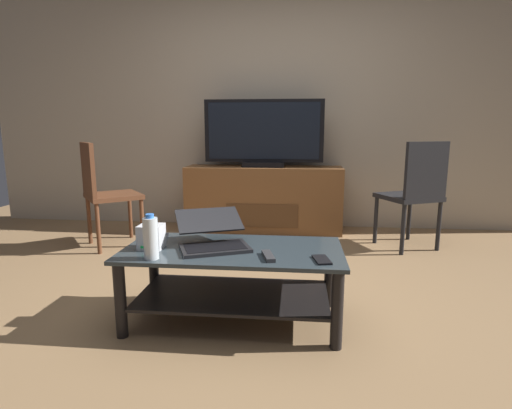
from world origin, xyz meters
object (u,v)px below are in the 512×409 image
Objects in this scene: tv_remote at (158,237)px; soundbar_remote at (268,256)px; router_box at (151,237)px; water_bottle_near at (151,238)px; dining_chair at (415,190)px; media_cabinet at (264,199)px; cell_phone at (322,260)px; coffee_table at (233,271)px; television at (264,135)px; laptop at (212,236)px; side_chair at (103,189)px.

tv_remote is 0.73m from soundbar_remote.
router_box is 0.57× the size of water_bottle_near.
dining_chair reaches higher than soundbar_remote.
media_cabinet is 11.45× the size of cell_phone.
coffee_table is at bearing 149.24° from cell_phone.
television is 7.53× the size of tv_remote.
television is 2.39× the size of laptop.
side_chair is (-1.38, 1.30, 0.24)m from coffee_table.
cell_phone is (0.59, -0.19, -0.05)m from laptop.
coffee_table is 1.24× the size of dining_chair.
side_chair is (-1.37, -0.74, 0.19)m from media_cabinet.
side_chair reaches higher than laptop.
television reaches higher than coffee_table.
cell_phone is (0.47, -2.21, 0.09)m from media_cabinet.
tv_remote is at bearing 99.82° from router_box.
water_bottle_near is at bearing 172.48° from soundbar_remote.
cell_phone is at bearing -77.77° from television.
coffee_table is 2.35× the size of laptop.
media_cabinet is 2.03m from laptop.
coffee_table is 9.09× the size of router_box.
dining_chair reaches higher than cell_phone.
television is 7.53× the size of soundbar_remote.
side_chair is 2.15m from soundbar_remote.
laptop is 0.33m from router_box.
router_box is (-0.32, -0.07, 0.01)m from laptop.
media_cabinet is 0.66m from television.
dining_chair reaches higher than side_chair.
coffee_table is 0.51m from tv_remote.
television is 2.32m from water_bottle_near.
dining_chair is 5.97× the size of soundbar_remote.
coffee_table is 0.29m from soundbar_remote.
water_bottle_near is at bearing -99.32° from media_cabinet.
coffee_table is 7.40× the size of soundbar_remote.
laptop is 0.36m from water_bottle_near.
soundbar_remote is at bearing -28.10° from laptop.
cell_phone is (0.47, -2.18, -0.58)m from television.
dining_chair is at bearing -21.53° from media_cabinet.
router_box is (-0.44, -0.04, 0.20)m from coffee_table.
dining_chair is at bearing 53.25° from tv_remote.
router_box is 0.19m from tv_remote.
laptop reaches higher than tv_remote.
water_bottle_near is 0.85m from cell_phone.
water_bottle_near is at bearing 172.24° from cell_phone.
side_chair reaches higher than coffee_table.
water_bottle_near is (-0.26, -0.24, 0.05)m from laptop.
media_cabinet is 7.00× the size of water_bottle_near.
media_cabinet reaches higher than cell_phone.
dining_chair reaches higher than water_bottle_near.
coffee_table is 2.04m from media_cabinet.
water_bottle_near is at bearing -136.57° from laptop.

